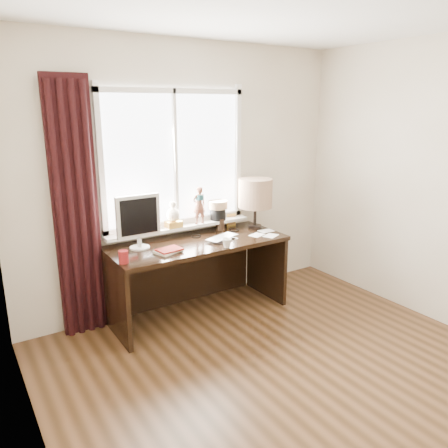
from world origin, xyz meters
TOP-DOWN VIEW (x-y plane):
  - floor at (0.00, 0.00)m, footprint 3.50×4.00m
  - wall_back at (0.00, 2.00)m, footprint 3.50×0.00m
  - wall_left at (-1.75, 0.00)m, footprint 0.00×4.00m
  - laptop at (0.13, 1.56)m, footprint 0.40×0.32m
  - mug at (0.03, 1.33)m, footprint 0.12×0.12m
  - red_cup at (-0.90, 1.44)m, footprint 0.08×0.08m
  - window at (-0.14, 1.95)m, footprint 1.52×0.21m
  - curtain at (-1.13, 1.91)m, footprint 0.38×0.09m
  - desk at (-0.10, 1.73)m, footprint 1.70×0.70m
  - monitor at (-0.65, 1.73)m, footprint 0.40×0.18m
  - notebook_stack at (-0.47, 1.49)m, footprint 0.26×0.22m
  - brush_holder at (0.29, 1.85)m, footprint 0.09×0.09m
  - icon_frame at (0.47, 1.92)m, footprint 0.10×0.04m
  - table_lamp at (0.64, 1.72)m, footprint 0.35×0.35m
  - loose_papers at (0.58, 1.48)m, footprint 0.33×0.30m
  - desk_cables at (0.13, 1.64)m, footprint 0.56×0.43m

SIDE VIEW (x-z plane):
  - floor at x=0.00m, z-range 0.00..0.00m
  - desk at x=-0.10m, z-range 0.13..0.88m
  - loose_papers at x=0.58m, z-range 0.75..0.75m
  - desk_cables at x=0.13m, z-range 0.75..0.76m
  - laptop at x=0.13m, z-range 0.75..0.78m
  - notebook_stack at x=-0.47m, z-range 0.75..0.78m
  - mug at x=0.03m, z-range 0.75..0.84m
  - red_cup at x=-0.90m, z-range 0.75..0.86m
  - brush_holder at x=0.29m, z-range 0.69..0.94m
  - icon_frame at x=0.47m, z-range 0.75..0.88m
  - monitor at x=-0.65m, z-range 0.78..1.27m
  - table_lamp at x=0.64m, z-range 0.85..1.37m
  - curtain at x=-1.13m, z-range -0.01..2.24m
  - wall_back at x=0.00m, z-range 0.00..2.60m
  - wall_left at x=-1.75m, z-range 0.00..2.60m
  - window at x=-0.14m, z-range 0.60..2.00m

